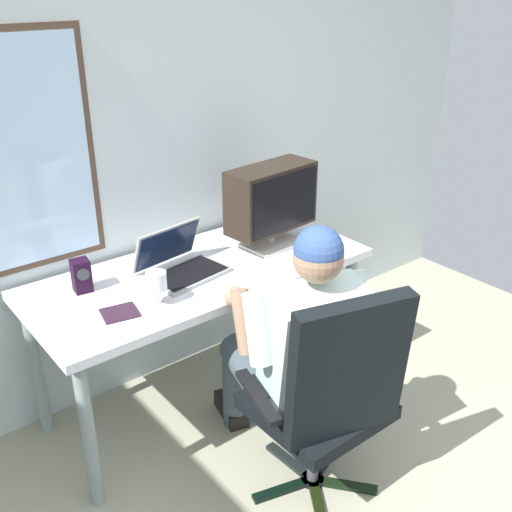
{
  "coord_description": "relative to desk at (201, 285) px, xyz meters",
  "views": [
    {
      "loc": [
        -1.1,
        -0.41,
        2.01
      ],
      "look_at": [
        0.29,
        1.34,
        0.95
      ],
      "focal_mm": 42.17,
      "sensor_mm": 36.0,
      "label": 1
    }
  ],
  "objects": [
    {
      "name": "wall_rear",
      "position": [
        -0.29,
        0.41,
        0.72
      ],
      "size": [
        5.11,
        0.08,
        2.79
      ],
      "color": "silver",
      "rests_on": "ground"
    },
    {
      "name": "cd_case",
      "position": [
        -0.49,
        -0.14,
        0.09
      ],
      "size": [
        0.16,
        0.15,
        0.01
      ],
      "color": "#2F1A2A",
      "rests_on": "desk"
    },
    {
      "name": "laptop",
      "position": [
        -0.1,
        0.03,
        0.14
      ],
      "size": [
        0.39,
        0.35,
        0.21
      ],
      "color": "gray",
      "rests_on": "desk"
    },
    {
      "name": "desk_speaker",
      "position": [
        -0.52,
        0.14,
        0.16
      ],
      "size": [
        0.08,
        0.09,
        0.15
      ],
      "color": "black",
      "rests_on": "desk"
    },
    {
      "name": "office_chair",
      "position": [
        0.02,
        -0.86,
        -0.12
      ],
      "size": [
        0.64,
        0.6,
        1.02
      ],
      "color": "black",
      "rests_on": "ground"
    },
    {
      "name": "person_seated",
      "position": [
        0.08,
        -0.6,
        -0.06
      ],
      "size": [
        0.64,
        0.86,
        1.19
      ],
      "color": "#414F58",
      "rests_on": "ground"
    },
    {
      "name": "crt_monitor",
      "position": [
        0.43,
        0.01,
        0.33
      ],
      "size": [
        0.48,
        0.25,
        0.41
      ],
      "color": "beige",
      "rests_on": "desk"
    },
    {
      "name": "desk",
      "position": [
        0.0,
        0.0,
        0.0
      ],
      "size": [
        1.61,
        0.7,
        0.76
      ],
      "color": "gray",
      "rests_on": "ground"
    },
    {
      "name": "wine_glass",
      "position": [
        -0.32,
        -0.17,
        0.19
      ],
      "size": [
        0.08,
        0.08,
        0.15
      ],
      "color": "silver",
      "rests_on": "desk"
    }
  ]
}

